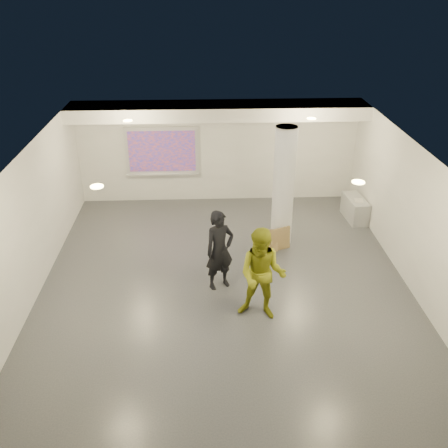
{
  "coord_description": "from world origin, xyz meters",
  "views": [
    {
      "loc": [
        -0.42,
        -9.23,
        6.22
      ],
      "look_at": [
        0.0,
        0.4,
        1.25
      ],
      "focal_mm": 40.0,
      "sensor_mm": 36.0,
      "label": 1
    }
  ],
  "objects_px": {
    "credenza": "(355,209)",
    "woman": "(220,250)",
    "column": "(283,187)",
    "projection_screen": "(162,152)",
    "man": "(262,275)"
  },
  "relations": [
    {
      "from": "column",
      "to": "credenza",
      "type": "relative_size",
      "value": 2.8
    },
    {
      "from": "woman",
      "to": "man",
      "type": "height_order",
      "value": "man"
    },
    {
      "from": "column",
      "to": "projection_screen",
      "type": "height_order",
      "value": "column"
    },
    {
      "from": "credenza",
      "to": "woman",
      "type": "relative_size",
      "value": 0.6
    },
    {
      "from": "projection_screen",
      "to": "woman",
      "type": "bearing_deg",
      "value": -72.04
    },
    {
      "from": "credenza",
      "to": "woman",
      "type": "bearing_deg",
      "value": -145.49
    },
    {
      "from": "credenza",
      "to": "woman",
      "type": "xyz_separation_m",
      "value": [
        -3.84,
        -3.11,
        0.58
      ]
    },
    {
      "from": "man",
      "to": "projection_screen",
      "type": "bearing_deg",
      "value": 128.46
    },
    {
      "from": "projection_screen",
      "to": "man",
      "type": "relative_size",
      "value": 1.09
    },
    {
      "from": "projection_screen",
      "to": "man",
      "type": "height_order",
      "value": "projection_screen"
    },
    {
      "from": "projection_screen",
      "to": "credenza",
      "type": "bearing_deg",
      "value": -15.5
    },
    {
      "from": "projection_screen",
      "to": "credenza",
      "type": "relative_size",
      "value": 1.96
    },
    {
      "from": "column",
      "to": "credenza",
      "type": "height_order",
      "value": "column"
    },
    {
      "from": "credenza",
      "to": "woman",
      "type": "height_order",
      "value": "woman"
    },
    {
      "from": "projection_screen",
      "to": "woman",
      "type": "xyz_separation_m",
      "value": [
        1.48,
        -4.58,
        -0.63
      ]
    }
  ]
}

